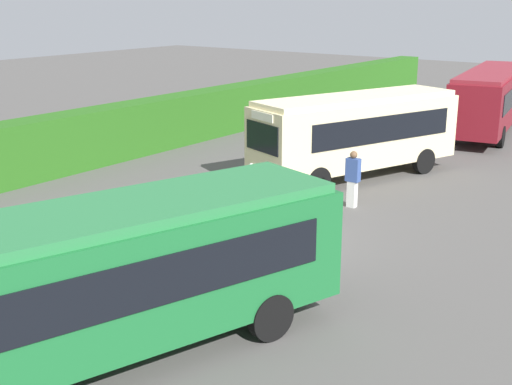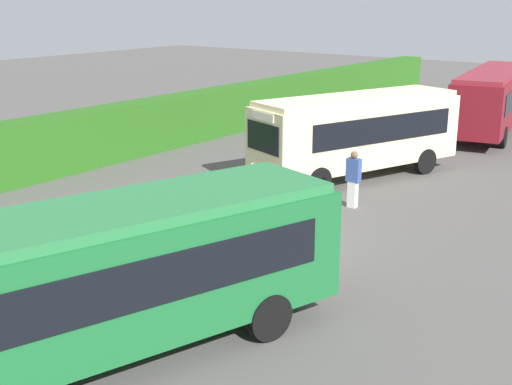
{
  "view_description": "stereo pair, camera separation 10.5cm",
  "coord_description": "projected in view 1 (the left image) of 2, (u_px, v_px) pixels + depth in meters",
  "views": [
    {
      "loc": [
        -14.65,
        -10.44,
        6.75
      ],
      "look_at": [
        0.08,
        0.53,
        1.35
      ],
      "focal_mm": 47.33,
      "sensor_mm": 36.0,
      "label": 1
    },
    {
      "loc": [
        -14.58,
        -10.52,
        6.75
      ],
      "look_at": [
        0.08,
        0.53,
        1.35
      ],
      "focal_mm": 47.33,
      "sensor_mm": 36.0,
      "label": 2
    }
  ],
  "objects": [
    {
      "name": "bus_green",
      "position": [
        107.0,
        274.0,
        12.51
      ],
      "size": [
        9.79,
        5.23,
        3.03
      ],
      "rotation": [
        0.0,
        0.0,
        2.84
      ],
      "color": "#19602D",
      "rests_on": "ground_plane"
    },
    {
      "name": "ground_plane",
      "position": [
        269.0,
        242.0,
        19.16
      ],
      "size": [
        110.95,
        110.95,
        0.0
      ],
      "primitive_type": "plane",
      "color": "#514F4C"
    },
    {
      "name": "bus_cream",
      "position": [
        356.0,
        131.0,
        25.43
      ],
      "size": [
        8.81,
        5.06,
        3.15
      ],
      "rotation": [
        0.0,
        0.0,
        2.8
      ],
      "color": "beige",
      "rests_on": "ground_plane"
    },
    {
      "name": "person_center",
      "position": [
        353.0,
        178.0,
        22.03
      ],
      "size": [
        0.26,
        0.45,
        1.89
      ],
      "rotation": [
        0.0,
        0.0,
        3.15
      ],
      "color": "silver",
      "rests_on": "ground_plane"
    },
    {
      "name": "bus_maroon",
      "position": [
        490.0,
        97.0,
        33.65
      ],
      "size": [
        10.58,
        4.04,
        3.18
      ],
      "rotation": [
        0.0,
        0.0,
        0.17
      ],
      "color": "maroon",
      "rests_on": "ground_plane"
    },
    {
      "name": "hedge_row",
      "position": [
        28.0,
        151.0,
        25.22
      ],
      "size": [
        67.48,
        1.41,
        2.28
      ],
      "primitive_type": "cube",
      "color": "#265E19",
      "rests_on": "ground_plane"
    }
  ]
}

